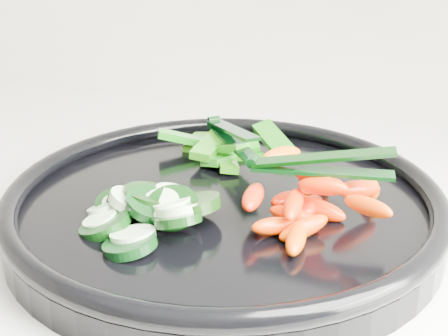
% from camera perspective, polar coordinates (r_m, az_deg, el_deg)
% --- Properties ---
extents(veggie_tray, '(0.44, 0.44, 0.04)m').
position_cam_1_polar(veggie_tray, '(0.54, -0.00, -3.40)').
color(veggie_tray, black).
rests_on(veggie_tray, counter).
extents(cucumber_pile, '(0.12, 0.12, 0.04)m').
position_cam_1_polar(cucumber_pile, '(0.50, -7.03, -3.79)').
color(cucumber_pile, black).
rests_on(cucumber_pile, veggie_tray).
extents(carrot_pile, '(0.12, 0.16, 0.05)m').
position_cam_1_polar(carrot_pile, '(0.50, 8.09, -2.72)').
color(carrot_pile, '#E83900').
rests_on(carrot_pile, veggie_tray).
extents(pepper_pile, '(0.15, 0.11, 0.04)m').
position_cam_1_polar(pepper_pile, '(0.62, 0.17, 1.85)').
color(pepper_pile, '#09630F').
rests_on(pepper_pile, veggie_tray).
extents(tong_carrot, '(0.11, 0.03, 0.02)m').
position_cam_1_polar(tong_carrot, '(0.49, 8.56, 0.36)').
color(tong_carrot, black).
rests_on(tong_carrot, carrot_pile).
extents(tong_pepper, '(0.08, 0.10, 0.02)m').
position_cam_1_polar(tong_pepper, '(0.62, 0.62, 3.10)').
color(tong_pepper, black).
rests_on(tong_pepper, pepper_pile).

